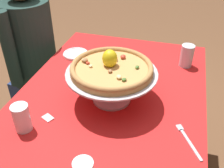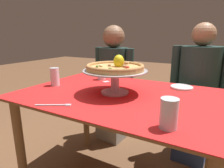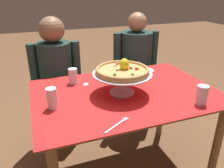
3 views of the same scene
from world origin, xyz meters
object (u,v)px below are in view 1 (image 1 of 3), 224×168
object	(u,v)px
pizza_stand	(112,80)
side_plate	(76,54)
water_glass_front_right	(187,57)
dinner_fork	(187,140)
water_glass_back_left	(22,119)
sugar_packet	(48,118)
diner_right	(34,64)
pizza	(111,68)

from	to	relation	value
pizza_stand	side_plate	xyz separation A→B (m)	(0.37, 0.34, -0.10)
water_glass_front_right	dinner_fork	size ratio (longest dim) A/B	0.72
water_glass_back_left	sugar_packet	distance (m)	0.12
dinner_fork	diner_right	xyz separation A→B (m)	(0.62, 1.07, -0.17)
water_glass_back_left	dinner_fork	xyz separation A→B (m)	(0.12, -0.66, -0.05)
side_plate	diner_right	size ratio (longest dim) A/B	0.13
pizza	diner_right	distance (m)	0.90
pizza	water_glass_front_right	world-z (taller)	pizza
pizza_stand	diner_right	xyz separation A→B (m)	(0.45, 0.70, -0.28)
side_plate	sugar_packet	xyz separation A→B (m)	(-0.58, -0.10, -0.01)
diner_right	water_glass_back_left	bearing A→B (deg)	-151.38
pizza	side_plate	distance (m)	0.53
water_glass_front_right	side_plate	xyz separation A→B (m)	(-0.05, 0.66, -0.05)
water_glass_back_left	dinner_fork	size ratio (longest dim) A/B	0.68
diner_right	side_plate	bearing A→B (deg)	-102.36
pizza_stand	dinner_fork	distance (m)	0.42
water_glass_front_right	side_plate	bearing A→B (deg)	94.72
pizza	water_glass_front_right	xyz separation A→B (m)	(0.42, -0.33, -0.12)
pizza_stand	water_glass_back_left	size ratio (longest dim) A/B	3.45
side_plate	pizza	bearing A→B (deg)	-137.58
water_glass_back_left	sugar_packet	world-z (taller)	water_glass_back_left
water_glass_back_left	side_plate	bearing A→B (deg)	3.24
sugar_packet	diner_right	bearing A→B (deg)	35.58
pizza_stand	water_glass_front_right	distance (m)	0.54
water_glass_back_left	diner_right	xyz separation A→B (m)	(0.74, 0.41, -0.22)
water_glass_front_right	sugar_packet	bearing A→B (deg)	138.42
water_glass_back_left	side_plate	size ratio (longest dim) A/B	0.77
water_glass_back_left	diner_right	bearing A→B (deg)	28.62
water_glass_front_right	dinner_fork	bearing A→B (deg)	-176.32
pizza_stand	pizza	bearing A→B (deg)	43.52
water_glass_front_right	side_plate	size ratio (longest dim) A/B	0.82
water_glass_back_left	side_plate	distance (m)	0.66
water_glass_back_left	sugar_packet	size ratio (longest dim) A/B	2.42
pizza	dinner_fork	bearing A→B (deg)	-115.58
pizza	sugar_packet	distance (m)	0.36
diner_right	water_glass_front_right	bearing A→B (deg)	-91.43
water_glass_front_right	dinner_fork	distance (m)	0.60
side_plate	dinner_fork	size ratio (longest dim) A/B	0.87
dinner_fork	diner_right	size ratio (longest dim) A/B	0.14
dinner_fork	sugar_packet	xyz separation A→B (m)	(-0.03, 0.60, -0.00)
side_plate	sugar_packet	distance (m)	0.59
pizza	water_glass_back_left	distance (m)	0.44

